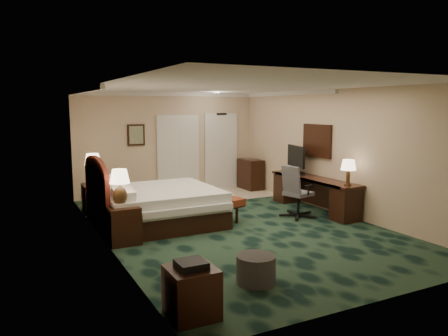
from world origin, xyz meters
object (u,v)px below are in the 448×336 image
ottoman (256,269)px  minibar (251,174)px  side_table (192,292)px  lamp_far (93,169)px  desk (314,194)px  tv (296,160)px  bed (159,206)px  nightstand_near (123,224)px  lamp_near (120,188)px  bed_bench (214,206)px  nightstand_far (95,198)px  desk_chair (299,191)px

ottoman → minibar: minibar is taller
side_table → minibar: 7.70m
lamp_far → ottoman: 5.21m
ottoman → desk: size_ratio=0.20×
side_table → tv: tv is taller
bed → nightstand_near: 1.30m
lamp_far → tv: size_ratio=0.80×
bed → ottoman: 3.42m
lamp_near → bed_bench: size_ratio=0.44×
bed_bench → side_table: bearing=-131.1°
lamp_far → nightstand_far: bearing=-68.0°
lamp_near → side_table: 3.08m
bed_bench → side_table: size_ratio=2.56×
side_table → minibar: minibar is taller
bed_bench → desk: 2.32m
bed → nightstand_near: size_ratio=3.48×
lamp_near → desk: bearing=5.5°
tv → nightstand_near: bearing=-154.0°
lamp_near → tv: (4.46, 1.13, 0.12)m
bed → lamp_far: lamp_far is taller
nightstand_near → desk_chair: size_ratio=0.57×
nightstand_near → bed_bench: (2.15, 0.85, -0.08)m
bed → lamp_far: 1.97m
tv → nightstand_far: bearing=174.9°
bed_bench → side_table: (-2.13, -3.86, 0.04)m
desk_chair → ottoman: bearing=-148.5°
side_table → desk_chair: size_ratio=0.51×
desk → nightstand_far: bearing=155.2°
bed → side_table: bed is taller
lamp_near → lamp_far: (0.01, 2.50, 0.01)m
tv → bed: bearing=-164.4°
desk → minibar: 2.86m
nightstand_far → bed_bench: nightstand_far is taller
desk_chair → lamp_far: bearing=133.8°
nightstand_far → minibar: bearing=10.3°
nightstand_far → tv: 4.70m
desk → desk_chair: desk_chair is taller
nightstand_near → side_table: nightstand_near is taller
bed → lamp_far: size_ratio=3.28×
nightstand_far → desk_chair: desk_chair is taller
desk → nightstand_near: bearing=-174.5°
nightstand_near → bed_bench: nightstand_near is taller
lamp_far → lamp_near: bearing=-90.3°
minibar → nightstand_near: bearing=-143.6°
side_table → desk: size_ratio=0.22×
lamp_near → tv: size_ratio=0.75×
side_table → ottoman: bearing=23.5°
ottoman → lamp_near: bearing=115.0°
nightstand_far → lamp_far: bearing=112.0°
bed_bench → tv: tv is taller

